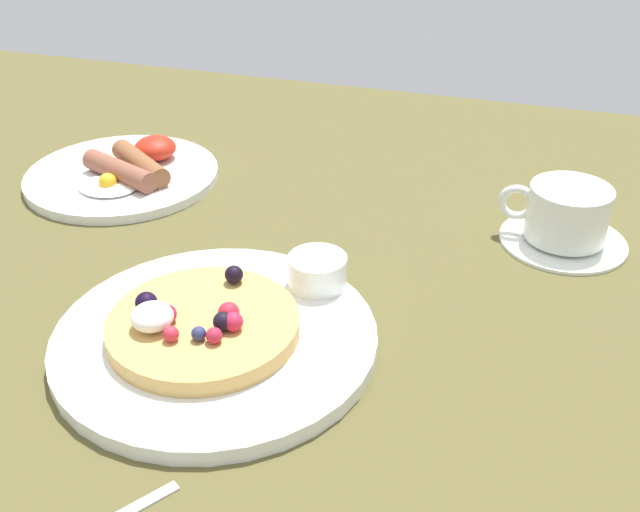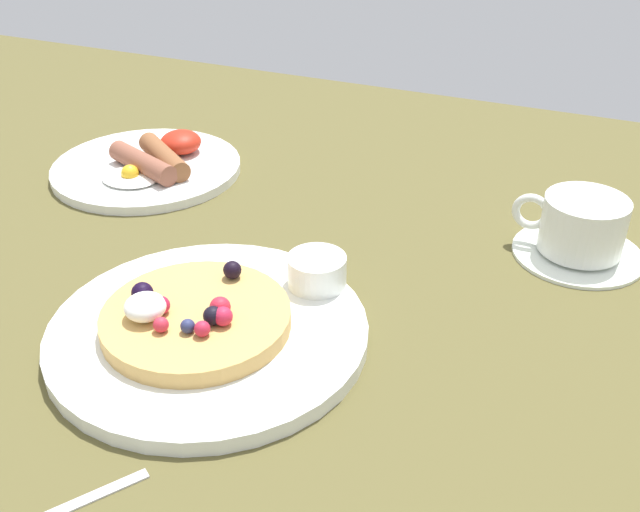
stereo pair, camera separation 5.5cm
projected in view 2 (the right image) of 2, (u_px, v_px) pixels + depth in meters
ground_plane at (260, 316)px, 0.67m from camera, size 2.01×1.18×0.03m
pancake_plate at (208, 332)px, 0.62m from camera, size 0.26×0.26×0.01m
pancake_with_berries at (193, 317)px, 0.61m from camera, size 0.15×0.15×0.04m
syrup_ramekin at (317, 270)px, 0.66m from camera, size 0.05×0.05×0.03m
breakfast_plate at (147, 168)px, 0.90m from camera, size 0.22×0.22×0.01m
fried_breakfast at (159, 157)px, 0.88m from camera, size 0.12×0.14×0.03m
coffee_saucer at (578, 252)px, 0.73m from camera, size 0.13×0.13×0.01m
coffee_cup at (582, 223)px, 0.72m from camera, size 0.11×0.08×0.05m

